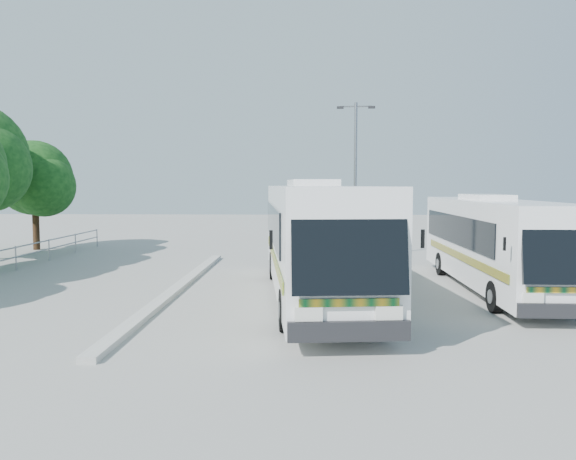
{
  "coord_description": "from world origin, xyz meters",
  "views": [
    {
      "loc": [
        2.03,
        -16.62,
        3.52
      ],
      "look_at": [
        1.39,
        2.38,
        1.99
      ],
      "focal_mm": 35.0,
      "sensor_mm": 36.0,
      "label": 1
    }
  ],
  "objects_px": {
    "lamppost": "(355,173)",
    "tree_far_e": "(36,178)",
    "coach_adjacent": "(493,241)",
    "coach_main": "(315,237)"
  },
  "relations": [
    {
      "from": "lamppost",
      "to": "tree_far_e",
      "type": "bearing_deg",
      "value": 172.95
    },
    {
      "from": "coach_adjacent",
      "to": "lamppost",
      "type": "height_order",
      "value": "lamppost"
    },
    {
      "from": "coach_adjacent",
      "to": "lamppost",
      "type": "xyz_separation_m",
      "value": [
        -3.92,
        8.2,
        2.45
      ]
    },
    {
      "from": "tree_far_e",
      "to": "lamppost",
      "type": "height_order",
      "value": "lamppost"
    },
    {
      "from": "tree_far_e",
      "to": "lamppost",
      "type": "relative_size",
      "value": 0.8
    },
    {
      "from": "lamppost",
      "to": "coach_adjacent",
      "type": "bearing_deg",
      "value": -62.04
    },
    {
      "from": "coach_main",
      "to": "coach_adjacent",
      "type": "distance_m",
      "value": 6.18
    },
    {
      "from": "coach_adjacent",
      "to": "lamppost",
      "type": "relative_size",
      "value": 1.47
    },
    {
      "from": "coach_main",
      "to": "lamppost",
      "type": "bearing_deg",
      "value": 72.58
    },
    {
      "from": "lamppost",
      "to": "coach_main",
      "type": "bearing_deg",
      "value": -99.5
    }
  ]
}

